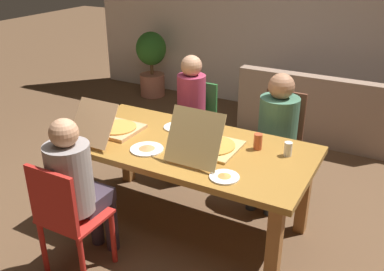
{
  "coord_description": "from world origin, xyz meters",
  "views": [
    {
      "loc": [
        1.49,
        -2.64,
        2.22
      ],
      "look_at": [
        0.0,
        0.1,
        0.8
      ],
      "focal_mm": 39.83,
      "sensor_mm": 36.0,
      "label": 1
    }
  ],
  "objects_px": {
    "drinking_glass_2": "(258,142)",
    "plate_2": "(176,127)",
    "dining_table": "(186,155)",
    "chair_0": "(195,124)",
    "pizza_box_0": "(114,128)",
    "drinking_glass_1": "(288,149)",
    "chair_2": "(66,216)",
    "person_1": "(276,128)",
    "person_0": "(188,108)",
    "plate_1": "(147,149)",
    "drinking_glass_0": "(210,122)",
    "pizza_box_1": "(208,145)",
    "plate_0": "(224,177)",
    "couch": "(316,112)",
    "potted_plant": "(152,60)",
    "person_2": "(77,183)",
    "chair_1": "(279,142)"
  },
  "relations": [
    {
      "from": "dining_table",
      "to": "couch",
      "type": "xyz_separation_m",
      "value": [
        0.49,
        2.42,
        -0.37
      ]
    },
    {
      "from": "plate_0",
      "to": "couch",
      "type": "xyz_separation_m",
      "value": [
        0.01,
        2.76,
        -0.48
      ]
    },
    {
      "from": "person_0",
      "to": "potted_plant",
      "type": "height_order",
      "value": "person_0"
    },
    {
      "from": "dining_table",
      "to": "person_1",
      "type": "distance_m",
      "value": 0.9
    },
    {
      "from": "drinking_glass_2",
      "to": "plate_2",
      "type": "bearing_deg",
      "value": 175.92
    },
    {
      "from": "drinking_glass_1",
      "to": "potted_plant",
      "type": "relative_size",
      "value": 0.11
    },
    {
      "from": "dining_table",
      "to": "couch",
      "type": "relative_size",
      "value": 1.12
    },
    {
      "from": "chair_2",
      "to": "plate_0",
      "type": "xyz_separation_m",
      "value": [
        0.91,
        0.59,
        0.27
      ]
    },
    {
      "from": "person_1",
      "to": "drinking_glass_0",
      "type": "bearing_deg",
      "value": -140.74
    },
    {
      "from": "person_0",
      "to": "pizza_box_0",
      "type": "bearing_deg",
      "value": -102.63
    },
    {
      "from": "pizza_box_1",
      "to": "drinking_glass_1",
      "type": "height_order",
      "value": "pizza_box_1"
    },
    {
      "from": "pizza_box_0",
      "to": "drinking_glass_0",
      "type": "distance_m",
      "value": 0.81
    },
    {
      "from": "dining_table",
      "to": "person_2",
      "type": "distance_m",
      "value": 0.89
    },
    {
      "from": "chair_0",
      "to": "person_1",
      "type": "height_order",
      "value": "person_1"
    },
    {
      "from": "drinking_glass_1",
      "to": "chair_2",
      "type": "bearing_deg",
      "value": -136.86
    },
    {
      "from": "person_0",
      "to": "plate_1",
      "type": "relative_size",
      "value": 4.79
    },
    {
      "from": "pizza_box_0",
      "to": "drinking_glass_1",
      "type": "height_order",
      "value": "pizza_box_0"
    },
    {
      "from": "chair_0",
      "to": "plate_0",
      "type": "bearing_deg",
      "value": -54.67
    },
    {
      "from": "plate_0",
      "to": "drinking_glass_1",
      "type": "distance_m",
      "value": 0.6
    },
    {
      "from": "drinking_glass_2",
      "to": "potted_plant",
      "type": "xyz_separation_m",
      "value": [
        -2.63,
        2.49,
        -0.26
      ]
    },
    {
      "from": "plate_1",
      "to": "drinking_glass_1",
      "type": "bearing_deg",
      "value": 23.43
    },
    {
      "from": "chair_0",
      "to": "person_0",
      "type": "xyz_separation_m",
      "value": [
        -0.0,
        -0.14,
        0.23
      ]
    },
    {
      "from": "drinking_glass_0",
      "to": "potted_plant",
      "type": "xyz_separation_m",
      "value": [
        -2.13,
        2.31,
        -0.25
      ]
    },
    {
      "from": "chair_0",
      "to": "plate_0",
      "type": "distance_m",
      "value": 1.6
    },
    {
      "from": "plate_0",
      "to": "drinking_glass_2",
      "type": "relative_size",
      "value": 1.64
    },
    {
      "from": "dining_table",
      "to": "drinking_glass_0",
      "type": "bearing_deg",
      "value": 86.24
    },
    {
      "from": "chair_0",
      "to": "plate_2",
      "type": "relative_size",
      "value": 4.15
    },
    {
      "from": "person_2",
      "to": "pizza_box_0",
      "type": "relative_size",
      "value": 2.08
    },
    {
      "from": "drinking_glass_0",
      "to": "person_1",
      "type": "bearing_deg",
      "value": 39.26
    },
    {
      "from": "plate_0",
      "to": "potted_plant",
      "type": "height_order",
      "value": "potted_plant"
    },
    {
      "from": "chair_0",
      "to": "person_1",
      "type": "xyz_separation_m",
      "value": [
        0.92,
        -0.2,
        0.22
      ]
    },
    {
      "from": "dining_table",
      "to": "person_1",
      "type": "relative_size",
      "value": 1.67
    },
    {
      "from": "chair_1",
      "to": "plate_0",
      "type": "xyz_separation_m",
      "value": [
        -0.01,
        -1.23,
        0.26
      ]
    },
    {
      "from": "person_2",
      "to": "drinking_glass_1",
      "type": "relative_size",
      "value": 11.06
    },
    {
      "from": "person_1",
      "to": "pizza_box_1",
      "type": "height_order",
      "value": "person_1"
    },
    {
      "from": "plate_1",
      "to": "couch",
      "type": "xyz_separation_m",
      "value": [
        0.71,
        2.65,
        -0.48
      ]
    },
    {
      "from": "dining_table",
      "to": "chair_0",
      "type": "distance_m",
      "value": 1.06
    },
    {
      "from": "chair_2",
      "to": "person_2",
      "type": "height_order",
      "value": "person_2"
    },
    {
      "from": "potted_plant",
      "to": "pizza_box_1",
      "type": "bearing_deg",
      "value": -49.44
    },
    {
      "from": "pizza_box_1",
      "to": "plate_0",
      "type": "distance_m",
      "value": 0.41
    },
    {
      "from": "pizza_box_0",
      "to": "plate_0",
      "type": "bearing_deg",
      "value": -11.67
    },
    {
      "from": "person_2",
      "to": "drinking_glass_2",
      "type": "height_order",
      "value": "person_2"
    },
    {
      "from": "dining_table",
      "to": "person_0",
      "type": "height_order",
      "value": "person_0"
    },
    {
      "from": "pizza_box_1",
      "to": "plate_1",
      "type": "xyz_separation_m",
      "value": [
        -0.43,
        -0.2,
        -0.05
      ]
    },
    {
      "from": "dining_table",
      "to": "chair_1",
      "type": "bearing_deg",
      "value": 61.53
    },
    {
      "from": "chair_0",
      "to": "pizza_box_1",
      "type": "xyz_separation_m",
      "value": [
        0.64,
        -0.98,
        0.33
      ]
    },
    {
      "from": "pizza_box_1",
      "to": "plate_1",
      "type": "relative_size",
      "value": 2.28
    },
    {
      "from": "person_0",
      "to": "drinking_glass_1",
      "type": "distance_m",
      "value": 1.35
    },
    {
      "from": "person_0",
      "to": "person_1",
      "type": "height_order",
      "value": "person_0"
    },
    {
      "from": "person_1",
      "to": "plate_2",
      "type": "bearing_deg",
      "value": -144.58
    }
  ]
}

